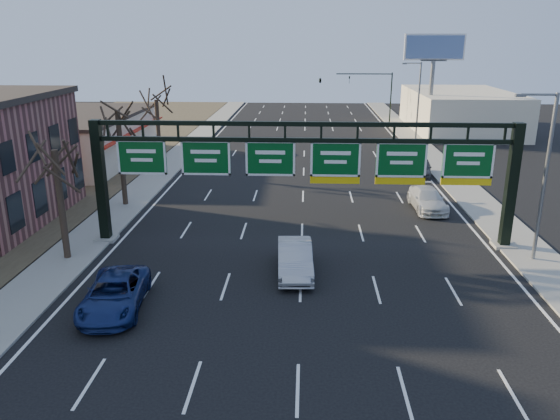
# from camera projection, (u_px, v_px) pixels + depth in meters

# --- Properties ---
(ground) EXTENTS (160.00, 160.00, 0.00)m
(ground) POSITION_uv_depth(u_px,v_px,m) (300.00, 307.00, 24.57)
(ground) COLOR black
(ground) RESTS_ON ground
(sidewalk_left) EXTENTS (3.00, 120.00, 0.12)m
(sidewalk_left) POSITION_uv_depth(u_px,v_px,m) (145.00, 186.00, 44.17)
(sidewalk_left) COLOR gray
(sidewalk_left) RESTS_ON ground
(sidewalk_right) EXTENTS (3.00, 120.00, 0.12)m
(sidewalk_right) POSITION_uv_depth(u_px,v_px,m) (465.00, 191.00, 43.00)
(sidewalk_right) COLOR gray
(sidewalk_right) RESTS_ON ground
(lane_markings) EXTENTS (21.60, 120.00, 0.01)m
(lane_markings) POSITION_uv_depth(u_px,v_px,m) (303.00, 189.00, 43.60)
(lane_markings) COLOR white
(lane_markings) RESTS_ON ground
(sign_gantry) EXTENTS (24.60, 1.20, 7.20)m
(sign_gantry) POSITION_uv_depth(u_px,v_px,m) (306.00, 167.00, 30.77)
(sign_gantry) COLOR black
(sign_gantry) RESTS_ON ground
(cream_strip) EXTENTS (10.90, 18.40, 4.70)m
(cream_strip) POSITION_uv_depth(u_px,v_px,m) (81.00, 138.00, 52.44)
(cream_strip) COLOR #BEB69D
(cream_strip) RESTS_ON ground
(building_right_distant) EXTENTS (12.00, 20.00, 5.00)m
(building_right_distant) POSITION_uv_depth(u_px,v_px,m) (460.00, 111.00, 70.49)
(building_right_distant) COLOR #BEB69D
(building_right_distant) RESTS_ON ground
(tree_gantry) EXTENTS (3.60, 3.60, 8.48)m
(tree_gantry) POSITION_uv_depth(u_px,v_px,m) (52.00, 130.00, 27.76)
(tree_gantry) COLOR #31251B
(tree_gantry) RESTS_ON sidewalk_left
(tree_mid) EXTENTS (3.60, 3.60, 9.24)m
(tree_mid) POSITION_uv_depth(u_px,v_px,m) (116.00, 95.00, 37.05)
(tree_mid) COLOR #31251B
(tree_mid) RESTS_ON sidewalk_left
(tree_far) EXTENTS (3.60, 3.60, 8.86)m
(tree_far) POSITION_uv_depth(u_px,v_px,m) (155.00, 88.00, 46.68)
(tree_far) COLOR #31251B
(tree_far) RESTS_ON sidewalk_left
(streetlight_near) EXTENTS (2.15, 0.22, 9.00)m
(streetlight_near) POSITION_uv_depth(u_px,v_px,m) (544.00, 170.00, 28.17)
(streetlight_near) COLOR slate
(streetlight_near) RESTS_ON sidewalk_right
(streetlight_far) EXTENTS (2.15, 0.22, 9.00)m
(streetlight_far) POSITION_uv_depth(u_px,v_px,m) (417.00, 99.00, 60.53)
(streetlight_far) COLOR slate
(streetlight_far) RESTS_ON sidewalk_right
(billboard_right) EXTENTS (7.00, 0.50, 12.00)m
(billboard_right) POSITION_uv_depth(u_px,v_px,m) (434.00, 60.00, 63.96)
(billboard_right) COLOR slate
(billboard_right) RESTS_ON ground
(traffic_signal_mast) EXTENTS (10.16, 0.54, 7.00)m
(traffic_signal_mast) POSITION_uv_depth(u_px,v_px,m) (347.00, 84.00, 75.00)
(traffic_signal_mast) COLOR black
(traffic_signal_mast) RESTS_ON ground
(car_blue_suv) EXTENTS (3.02, 5.59, 1.49)m
(car_blue_suv) POSITION_uv_depth(u_px,v_px,m) (114.00, 294.00, 24.20)
(car_blue_suv) COLOR navy
(car_blue_suv) RESTS_ON ground
(car_silver_sedan) EXTENTS (1.99, 5.02, 1.63)m
(car_silver_sedan) POSITION_uv_depth(u_px,v_px,m) (295.00, 259.00, 27.87)
(car_silver_sedan) COLOR #9D9DA1
(car_silver_sedan) RESTS_ON ground
(car_white_wagon) EXTENTS (2.29, 5.16, 1.47)m
(car_white_wagon) POSITION_uv_depth(u_px,v_px,m) (427.00, 199.00, 38.32)
(car_white_wagon) COLOR silver
(car_white_wagon) RESTS_ON ground
(car_grey_far) EXTENTS (2.59, 4.69, 1.51)m
(car_grey_far) POSITION_uv_depth(u_px,v_px,m) (421.00, 168.00, 47.41)
(car_grey_far) COLOR #3F4244
(car_grey_far) RESTS_ON ground
(car_silver_distant) EXTENTS (1.67, 4.13, 1.33)m
(car_silver_distant) POSITION_uv_depth(u_px,v_px,m) (255.00, 147.00, 56.96)
(car_silver_distant) COLOR silver
(car_silver_distant) RESTS_ON ground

